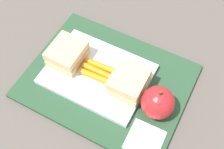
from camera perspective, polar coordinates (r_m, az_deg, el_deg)
name	(u,v)px	position (r m, az deg, el deg)	size (l,w,h in m)	color
ground_plane	(107,82)	(0.67, -0.95, -1.49)	(2.40, 2.40, 0.00)	#56514C
lunchbag_mat	(107,81)	(0.66, -0.95, -1.27)	(0.36, 0.28, 0.01)	#284C33
food_tray	(98,74)	(0.66, -2.87, 0.10)	(0.23, 0.17, 0.01)	white
sandwich_half_left	(67,54)	(0.67, -8.83, 4.05)	(0.07, 0.08, 0.04)	#DBC189
sandwich_half_right	(129,82)	(0.62, 3.31, -1.39)	(0.07, 0.08, 0.04)	#DBC189
carrot_sticks_bundle	(97,71)	(0.65, -2.88, 0.68)	(0.08, 0.04, 0.02)	orange
apple	(158,103)	(0.60, 8.98, -5.47)	(0.07, 0.07, 0.08)	red
paper_napkin	(145,140)	(0.60, 6.47, -12.67)	(0.07, 0.07, 0.00)	white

